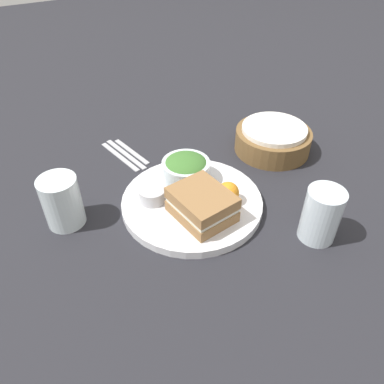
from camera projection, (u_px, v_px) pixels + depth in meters
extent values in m
plane|color=#232328|center=(192.00, 205.00, 0.82)|extent=(4.00, 4.00, 0.00)
cylinder|color=silver|center=(192.00, 202.00, 0.81)|extent=(0.30, 0.30, 0.02)
cube|color=olive|center=(202.00, 211.00, 0.76)|extent=(0.13, 0.12, 0.02)
cube|color=silver|center=(202.00, 205.00, 0.75)|extent=(0.13, 0.11, 0.01)
cube|color=olive|center=(202.00, 198.00, 0.74)|extent=(0.13, 0.12, 0.02)
cylinder|color=silver|center=(186.00, 171.00, 0.84)|extent=(0.11, 0.11, 0.05)
ellipsoid|color=#3D702D|center=(186.00, 165.00, 0.83)|extent=(0.10, 0.10, 0.04)
cylinder|color=#B7B7BC|center=(152.00, 194.00, 0.80)|extent=(0.06, 0.06, 0.03)
sphere|color=orange|center=(228.00, 193.00, 0.79)|extent=(0.05, 0.05, 0.05)
cylinder|color=silver|center=(321.00, 215.00, 0.71)|extent=(0.07, 0.07, 0.11)
cylinder|color=brown|center=(273.00, 141.00, 0.97)|extent=(0.19, 0.19, 0.06)
cylinder|color=white|center=(274.00, 129.00, 0.95)|extent=(0.16, 0.16, 0.01)
cube|color=#B2B2B7|center=(120.00, 156.00, 0.96)|extent=(0.16, 0.04, 0.01)
cube|color=#B2B2B7|center=(126.00, 154.00, 0.97)|extent=(0.17, 0.05, 0.01)
cube|color=#B2B2B7|center=(131.00, 151.00, 0.98)|extent=(0.15, 0.04, 0.01)
cylinder|color=silver|center=(62.00, 202.00, 0.75)|extent=(0.08, 0.08, 0.11)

